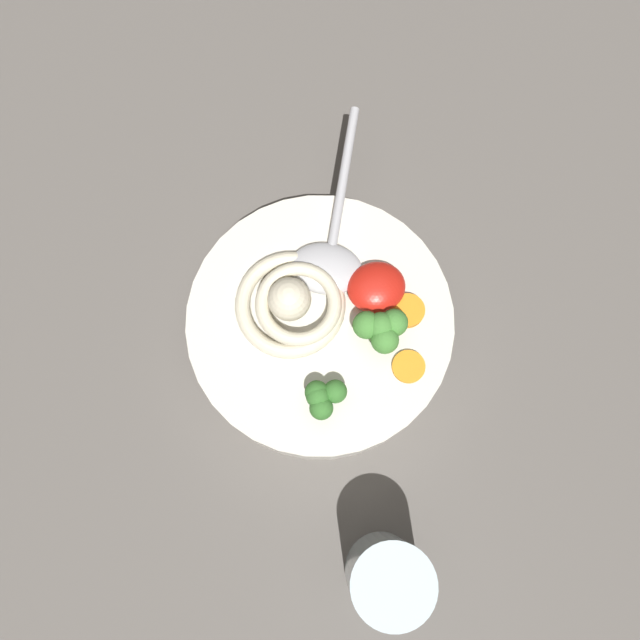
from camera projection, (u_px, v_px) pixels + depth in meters
table_slab at (288, 306)px, 63.86cm from camera, size 90.53×90.53×4.06cm
soup_bowl at (320, 327)px, 58.52cm from camera, size 21.89×21.89×5.24cm
noodle_pile at (292, 303)px, 55.12cm from camera, size 9.87×9.68×3.97cm
soup_spoon at (330, 257)px, 56.50cm from camera, size 10.51×16.98×1.60cm
chili_sauce_dollop at (376, 287)px, 55.60cm from camera, size 4.75×4.27×2.14cm
broccoli_floret_right at (324, 396)px, 52.79cm from camera, size 3.61×3.11×2.86cm
broccoli_floret_beside_noodles at (381, 328)px, 53.68cm from camera, size 4.34×3.73×3.43cm
carrot_slice_far at (408, 311)px, 55.85cm from camera, size 2.75×2.75×0.76cm
carrot_slice_beside_chili at (409, 367)px, 54.94cm from camera, size 2.66×2.66×0.41cm
drinking_glass at (387, 577)px, 51.62cm from camera, size 6.03×6.03×9.97cm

